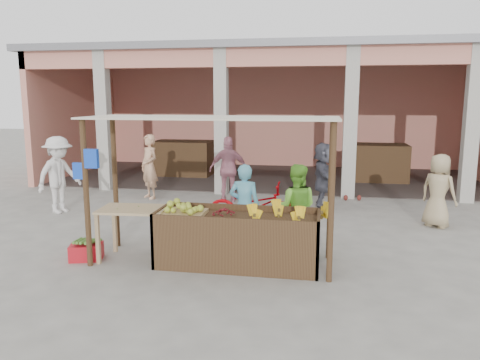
% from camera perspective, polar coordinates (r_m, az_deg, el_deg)
% --- Properties ---
extents(ground, '(60.00, 60.00, 0.00)m').
position_cam_1_polar(ground, '(7.82, -3.92, -10.05)').
color(ground, slate).
rests_on(ground, ground).
extents(market_building, '(14.40, 6.40, 4.20)m').
position_cam_1_polar(market_building, '(16.15, 3.95, 10.04)').
color(market_building, tan).
rests_on(market_building, ground).
extents(fruit_stall, '(2.60, 0.95, 0.80)m').
position_cam_1_polar(fruit_stall, '(7.59, -0.26, -7.46)').
color(fruit_stall, '#4D361F').
rests_on(fruit_stall, ground).
extents(stall_awning, '(4.09, 1.35, 2.39)m').
position_cam_1_polar(stall_awning, '(7.45, -4.10, 4.56)').
color(stall_awning, '#4D361F').
rests_on(stall_awning, ground).
extents(banana_heap, '(1.16, 0.64, 0.21)m').
position_cam_1_polar(banana_heap, '(7.32, 5.71, -4.07)').
color(banana_heap, yellow).
rests_on(banana_heap, fruit_stall).
extents(melon_tray, '(0.70, 0.61, 0.19)m').
position_cam_1_polar(melon_tray, '(7.64, -6.93, -3.62)').
color(melon_tray, '#A58655').
rests_on(melon_tray, fruit_stall).
extents(berry_heap, '(0.40, 0.33, 0.13)m').
position_cam_1_polar(berry_heap, '(7.56, -1.86, -3.91)').
color(berry_heap, maroon).
rests_on(berry_heap, fruit_stall).
extents(side_table, '(1.14, 0.81, 0.88)m').
position_cam_1_polar(side_table, '(7.96, -12.85, -4.35)').
color(side_table, tan).
rests_on(side_table, ground).
extents(papaya_pile, '(0.67, 0.38, 0.19)m').
position_cam_1_polar(papaya_pile, '(7.91, -12.92, -2.68)').
color(papaya_pile, '#3C802A').
rests_on(papaya_pile, side_table).
extents(red_crate, '(0.60, 0.50, 0.27)m').
position_cam_1_polar(red_crate, '(8.33, -18.21, -8.30)').
color(red_crate, red).
rests_on(red_crate, ground).
extents(plantain_bundle, '(0.41, 0.28, 0.08)m').
position_cam_1_polar(plantain_bundle, '(8.28, -18.28, -7.16)').
color(plantain_bundle, '#4F832F').
rests_on(plantain_bundle, red_crate).
extents(produce_sacks, '(0.78, 0.49, 0.60)m').
position_cam_1_polar(produce_sacks, '(12.65, 13.58, -1.14)').
color(produce_sacks, maroon).
rests_on(produce_sacks, ground).
extents(vendor_blue, '(0.64, 0.49, 1.64)m').
position_cam_1_polar(vendor_blue, '(8.34, 0.56, -2.89)').
color(vendor_blue, '#59ACC9').
rests_on(vendor_blue, ground).
extents(vendor_green, '(0.80, 0.48, 1.63)m').
position_cam_1_polar(vendor_green, '(8.30, 6.84, -3.07)').
color(vendor_green, '#74C639').
rests_on(vendor_green, ground).
extents(motorcycle, '(0.71, 1.99, 1.03)m').
position_cam_1_polar(motorcycle, '(9.49, 1.58, -3.18)').
color(motorcycle, '#A60208').
rests_on(motorcycle, ground).
extents(shopper_a, '(1.03, 1.39, 1.95)m').
position_cam_1_polar(shopper_a, '(11.71, -21.23, 0.94)').
color(shopper_a, silver).
rests_on(shopper_a, ground).
extents(shopper_b, '(1.14, 0.73, 1.82)m').
position_cam_1_polar(shopper_b, '(12.10, -1.38, 1.57)').
color(shopper_b, '#C07788').
rests_on(shopper_b, ground).
extents(shopper_c, '(0.97, 0.94, 1.71)m').
position_cam_1_polar(shopper_c, '(10.56, 23.08, -0.76)').
color(shopper_c, tan).
rests_on(shopper_c, ground).
extents(shopper_d, '(0.67, 1.59, 1.71)m').
position_cam_1_polar(shopper_d, '(11.55, 10.11, 0.74)').
color(shopper_d, '#43434E').
rests_on(shopper_d, ground).
extents(shopper_e, '(0.84, 0.81, 1.80)m').
position_cam_1_polar(shopper_e, '(12.74, -10.99, 1.77)').
color(shopper_e, tan).
rests_on(shopper_e, ground).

